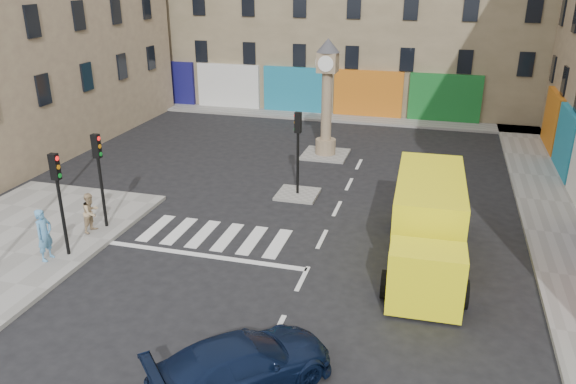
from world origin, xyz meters
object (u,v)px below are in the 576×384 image
at_px(navy_sedan, 242,363).
at_px(traffic_light_left_far, 99,166).
at_px(traffic_light_island, 298,140).
at_px(yellow_van, 428,223).
at_px(pedestrian_blue, 44,235).
at_px(clock_pillar, 327,91).
at_px(traffic_light_left_near, 58,189).
at_px(pedestrian_tan, 91,212).

bearing_deg(navy_sedan, traffic_light_left_far, 5.12).
relative_size(traffic_light_left_far, traffic_light_island, 1.00).
distance_m(traffic_light_island, yellow_van, 7.41).
relative_size(traffic_light_island, pedestrian_blue, 1.99).
bearing_deg(clock_pillar, traffic_light_left_far, -118.94).
bearing_deg(navy_sedan, clock_pillar, -38.75).
distance_m(traffic_light_left_near, pedestrian_tan, 2.53).
height_order(traffic_light_left_far, navy_sedan, traffic_light_left_far).
height_order(traffic_light_left_far, pedestrian_tan, traffic_light_left_far).
distance_m(traffic_light_left_near, traffic_light_left_far, 2.40).
height_order(navy_sedan, yellow_van, yellow_van).
bearing_deg(traffic_light_left_near, traffic_light_island, 51.07).
bearing_deg(pedestrian_tan, pedestrian_blue, -178.87).
relative_size(traffic_light_island, yellow_van, 0.48).
distance_m(traffic_light_left_far, navy_sedan, 10.86).
bearing_deg(navy_sedan, yellow_van, -71.18).
bearing_deg(traffic_light_left_near, yellow_van, 15.43).
bearing_deg(traffic_light_left_near, pedestrian_tan, 97.08).
xyz_separation_m(traffic_light_left_near, clock_pillar, (6.30, 13.80, 0.93)).
height_order(traffic_light_island, pedestrian_blue, traffic_light_island).
height_order(traffic_light_left_near, clock_pillar, clock_pillar).
bearing_deg(pedestrian_blue, pedestrian_tan, -2.26).
distance_m(clock_pillar, yellow_van, 12.15).
distance_m(traffic_light_left_near, traffic_light_island, 10.03).
xyz_separation_m(navy_sedan, pedestrian_tan, (-8.37, 6.38, 0.26)).
height_order(yellow_van, pedestrian_blue, yellow_van).
bearing_deg(traffic_light_left_far, clock_pillar, 61.06).
bearing_deg(pedestrian_blue, traffic_light_left_near, -37.96).
xyz_separation_m(traffic_light_left_near, pedestrian_tan, (-0.23, 1.86, -1.70)).
xyz_separation_m(traffic_light_left_far, pedestrian_blue, (-0.44, -2.91, -1.54)).
xyz_separation_m(clock_pillar, pedestrian_tan, (-6.53, -11.94, -2.62)).
bearing_deg(navy_sedan, traffic_light_left_near, 16.44).
xyz_separation_m(clock_pillar, navy_sedan, (1.83, -18.32, -2.88)).
bearing_deg(traffic_light_island, navy_sedan, -81.53).
distance_m(navy_sedan, pedestrian_tan, 10.52).
relative_size(navy_sedan, pedestrian_tan, 2.96).
distance_m(traffic_light_island, clock_pillar, 6.07).
xyz_separation_m(yellow_van, pedestrian_tan, (-12.32, -1.48, -0.44)).
xyz_separation_m(traffic_light_left_far, navy_sedan, (8.13, -6.93, -1.96)).
distance_m(traffic_light_left_far, pedestrian_tan, 1.80).
xyz_separation_m(traffic_light_island, navy_sedan, (1.83, -12.33, -1.93)).
relative_size(traffic_light_island, navy_sedan, 0.81).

